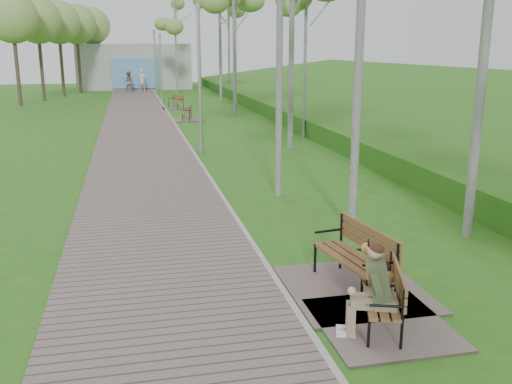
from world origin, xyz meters
The scene contains 15 objects.
walkway centered at (-1.75, 21.50, 0.02)m, with size 3.50×67.00×0.04m, color #73635D.
kerb centered at (0.00, 21.50, 0.03)m, with size 0.10×67.00×0.05m, color #999993.
embankment centered at (12.00, 20.00, 0.00)m, with size 14.00×70.00×1.60m, color #3F781F.
building_north centered at (-1.50, 50.97, 1.99)m, with size 10.00×5.20×4.00m.
bench_main centered at (0.94, 2.96, 0.41)m, with size 1.71×1.89×1.49m.
bench_second centered at (1.07, 4.17, 0.24)m, with size 2.05×2.28×1.26m.
bench_third centered at (0.74, 26.19, 0.18)m, with size 1.58×1.76×0.97m.
bench_far centered at (0.66, 32.13, 0.19)m, with size 1.66×1.84×1.02m.
lamp_post_second centered at (0.25, 16.30, 2.39)m, with size 0.20×0.20×5.11m.
lamp_post_third centered at (0.08, 36.28, 2.12)m, with size 0.18×0.18×4.54m.
lamp_post_far centered at (0.15, 45.39, 2.38)m, with size 0.20×0.20×5.09m.
pedestrian_near centered at (-0.99, 46.55, 0.97)m, with size 0.70×0.46×1.93m, color beige.
pedestrian_far centered at (-2.11, 45.99, 0.88)m, with size 0.86×0.67×1.76m, color gray.
birch_distant_a centered at (1.54, 41.18, 6.37)m, with size 2.26×2.26×8.11m.
birch_distant_b centered at (5.99, 43.41, 7.22)m, with size 2.82×2.82×9.19m.
Camera 1 is at (-2.17, -3.52, 3.67)m, focal length 40.00 mm.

